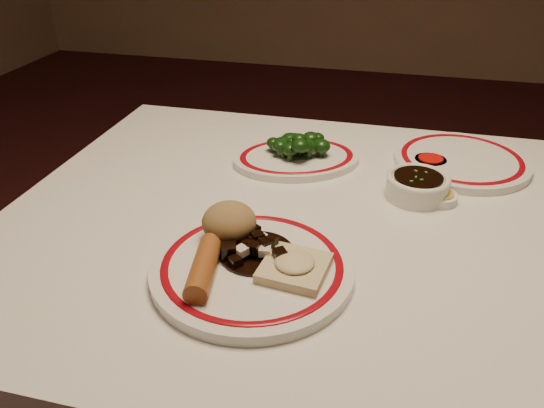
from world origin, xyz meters
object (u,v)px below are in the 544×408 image
(rice_mound, at_px, (229,222))
(broccoli_plate, at_px, (297,158))
(stirfry_heap, at_px, (254,248))
(broccoli_pile, at_px, (297,144))
(main_plate, at_px, (252,268))
(fried_wonton, at_px, (295,266))
(dining_table, at_px, (345,265))
(spring_roll, at_px, (204,267))
(soy_bowl, at_px, (417,187))

(rice_mound, distance_m, broccoli_plate, 0.33)
(stirfry_heap, distance_m, broccoli_pile, 0.37)
(main_plate, height_order, stirfry_heap, stirfry_heap)
(broccoli_plate, height_order, broccoli_pile, broccoli_pile)
(broccoli_plate, bearing_deg, rice_mound, -96.76)
(rice_mound, height_order, fried_wonton, rice_mound)
(dining_table, bearing_deg, spring_roll, -128.62)
(main_plate, bearing_deg, spring_roll, -140.91)
(rice_mound, height_order, spring_roll, rice_mound)
(main_plate, relative_size, fried_wonton, 3.27)
(fried_wonton, height_order, stirfry_heap, stirfry_heap)
(dining_table, distance_m, rice_mound, 0.25)
(main_plate, xyz_separation_m, broccoli_plate, (-0.01, 0.38, -0.00))
(stirfry_heap, height_order, soy_bowl, stirfry_heap)
(soy_bowl, bearing_deg, fried_wonton, -119.21)
(dining_table, height_order, soy_bowl, soy_bowl)
(spring_roll, distance_m, stirfry_heap, 0.09)
(rice_mound, distance_m, soy_bowl, 0.37)
(stirfry_heap, xyz_separation_m, broccoli_pile, (-0.01, 0.36, 0.01))
(broccoli_plate, xyz_separation_m, soy_bowl, (0.24, -0.09, 0.01))
(broccoli_plate, bearing_deg, fried_wonton, -78.89)
(broccoli_plate, bearing_deg, stirfry_heap, -88.62)
(spring_roll, bearing_deg, soy_bowl, 40.19)
(dining_table, height_order, broccoli_plate, broccoli_plate)
(stirfry_heap, relative_size, soy_bowl, 1.01)
(dining_table, xyz_separation_m, main_plate, (-0.12, -0.18, 0.10))
(main_plate, xyz_separation_m, spring_roll, (-0.06, -0.05, 0.02))
(main_plate, xyz_separation_m, stirfry_heap, (-0.00, 0.02, 0.02))
(broccoli_plate, xyz_separation_m, broccoli_pile, (-0.00, 0.01, 0.03))
(rice_mound, distance_m, stirfry_heap, 0.06)
(rice_mound, height_order, broccoli_plate, rice_mound)
(broccoli_pile, distance_m, soy_bowl, 0.26)
(spring_roll, relative_size, soy_bowl, 1.09)
(dining_table, relative_size, stirfry_heap, 10.55)
(fried_wonton, bearing_deg, broccoli_plate, 101.11)
(dining_table, height_order, spring_roll, spring_roll)
(dining_table, height_order, rice_mound, rice_mound)
(spring_roll, bearing_deg, dining_table, 41.78)
(broccoli_plate, bearing_deg, broccoli_pile, 94.77)
(fried_wonton, distance_m, stirfry_heap, 0.07)
(spring_roll, height_order, broccoli_plate, spring_roll)
(broccoli_plate, bearing_deg, dining_table, -56.89)
(main_plate, distance_m, broccoli_plate, 0.38)
(rice_mound, relative_size, spring_roll, 0.68)
(stirfry_heap, relative_size, broccoli_pile, 0.85)
(fried_wonton, height_order, broccoli_plate, fried_wonton)
(broccoli_pile, bearing_deg, fried_wonton, -79.00)
(spring_roll, relative_size, broccoli_plate, 0.39)
(spring_roll, relative_size, broccoli_pile, 0.92)
(dining_table, bearing_deg, soy_bowl, 46.93)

